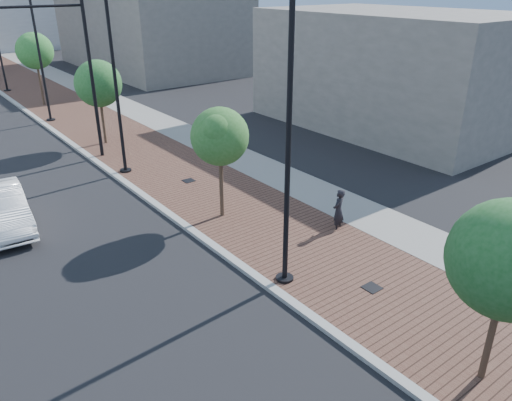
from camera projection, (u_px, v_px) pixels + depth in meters
sidewalk at (65, 99)px, 38.79m from camera, size 7.00×140.00×0.12m
concrete_strip at (99, 95)px, 40.29m from camera, size 2.40×140.00×0.13m
curb at (18, 105)px, 36.85m from camera, size 0.30×140.00×0.14m
white_sedan at (1, 209)px, 18.61m from camera, size 2.05×4.95×1.59m
pedestrian at (338, 211)px, 18.34m from camera, size 0.71×0.58×1.68m
streetlight_1 at (285, 152)px, 13.66m from camera, size 1.44×0.56×9.21m
streetlight_2 at (114, 74)px, 22.21m from camera, size 1.72×0.56×9.28m
streetlight_3 at (38, 55)px, 31.02m from camera, size 1.44×0.56×9.21m
traffic_mast at (72, 64)px, 23.81m from camera, size 5.09×0.20×8.00m
tree_0 at (509, 259)px, 10.40m from camera, size 2.63×2.62×4.65m
tree_1 at (220, 136)px, 18.34m from camera, size 2.27×2.20×4.48m
tree_2 at (99, 84)px, 26.97m from camera, size 2.57×2.56×4.77m
tree_3 at (35, 51)px, 35.44m from camera, size 2.61×2.59×5.30m
commercial_block_ne at (149, 29)px, 51.34m from camera, size 12.00×22.00×8.00m
commercial_block_e at (393, 70)px, 30.95m from camera, size 10.00×16.00×7.00m
utility_cover_1 at (372, 288)px, 15.00m from camera, size 0.50×0.50×0.02m
utility_cover_2 at (189, 181)px, 22.96m from camera, size 0.50×0.50×0.02m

